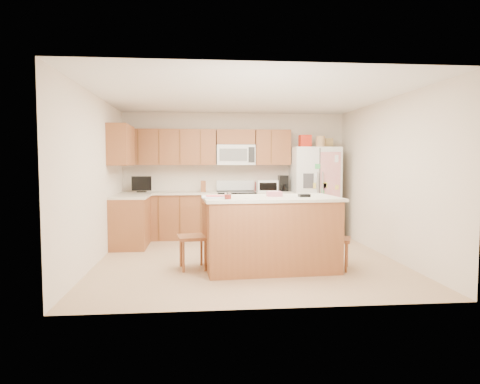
{
  "coord_description": "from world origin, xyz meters",
  "views": [
    {
      "loc": [
        -0.72,
        -6.5,
        1.5
      ],
      "look_at": [
        -0.07,
        0.35,
        1.02
      ],
      "focal_mm": 32.0,
      "sensor_mm": 36.0,
      "label": 1
    }
  ],
  "objects": [
    {
      "name": "ground",
      "position": [
        0.0,
        0.0,
        0.0
      ],
      "size": [
        4.5,
        4.5,
        0.0
      ],
      "primitive_type": "plane",
      "color": "tan",
      "rests_on": "ground"
    },
    {
      "name": "refrigerator",
      "position": [
        1.57,
        1.87,
        0.92
      ],
      "size": [
        0.9,
        0.79,
        2.04
      ],
      "color": "white",
      "rests_on": "ground"
    },
    {
      "name": "room_shell",
      "position": [
        0.0,
        0.0,
        1.44
      ],
      "size": [
        4.6,
        4.6,
        2.52
      ],
      "color": "beige",
      "rests_on": "ground"
    },
    {
      "name": "windsor_chair_right",
      "position": [
        1.17,
        -0.7,
        0.43
      ],
      "size": [
        0.49,
        0.5,
        0.91
      ],
      "color": "#965B35",
      "rests_on": "ground"
    },
    {
      "name": "cabinetry",
      "position": [
        -0.98,
        1.79,
        0.91
      ],
      "size": [
        3.36,
        1.56,
        2.15
      ],
      "color": "#965B35",
      "rests_on": "ground"
    },
    {
      "name": "island",
      "position": [
        0.26,
        -0.61,
        0.52
      ],
      "size": [
        1.93,
        1.19,
        1.11
      ],
      "color": "#965B35",
      "rests_on": "ground"
    },
    {
      "name": "windsor_chair_back",
      "position": [
        0.26,
        0.17,
        0.42
      ],
      "size": [
        0.41,
        0.39,
        0.88
      ],
      "color": "#965B35",
      "rests_on": "ground"
    },
    {
      "name": "stove",
      "position": [
        0.0,
        1.94,
        0.47
      ],
      "size": [
        0.76,
        0.65,
        1.13
      ],
      "color": "black",
      "rests_on": "ground"
    },
    {
      "name": "windsor_chair_left",
      "position": [
        -0.8,
        -0.51,
        0.46
      ],
      "size": [
        0.46,
        0.47,
        0.97
      ],
      "color": "#965B35",
      "rests_on": "ground"
    }
  ]
}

